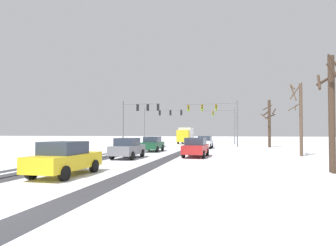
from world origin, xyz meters
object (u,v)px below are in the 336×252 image
object	(u,v)px
car_red_third	(196,147)
car_grey_fourth	(128,148)
traffic_signal_far_right	(226,120)
bare_tree_sidewalk_near	(332,108)
traffic_signal_near_left	(138,113)
car_white_lead	(205,142)
car_dark_green_second	(153,144)
traffic_signal_near_right	(216,113)
box_truck_delivery	(186,135)
bare_tree_sidewalk_far	(269,122)
traffic_signal_far_left	(160,117)
car_yellow_cab_fifth	(65,158)
bare_tree_sidewalk_mid	(300,115)

from	to	relation	value
car_red_third	car_grey_fourth	bearing A→B (deg)	-155.36
traffic_signal_far_right	bare_tree_sidewalk_near	world-z (taller)	traffic_signal_far_right
traffic_signal_near_left	traffic_signal_far_right	world-z (taller)	same
car_white_lead	car_grey_fourth	distance (m)	15.96
car_dark_green_second	bare_tree_sidewalk_near	world-z (taller)	bare_tree_sidewalk_near
car_grey_fourth	traffic_signal_far_right	bearing A→B (deg)	75.16
traffic_signal_far_right	car_red_third	distance (m)	26.99
traffic_signal_near_right	box_truck_delivery	distance (m)	14.64
bare_tree_sidewalk_near	bare_tree_sidewalk_far	bearing A→B (deg)	88.30
traffic_signal_far_right	car_dark_green_second	bearing A→B (deg)	-110.43
traffic_signal_far_left	car_yellow_cab_fifth	distance (m)	34.61
box_truck_delivery	bare_tree_sidewalk_near	xyz separation A→B (m)	(12.80, -35.42, 1.63)
traffic_signal_far_right	bare_tree_sidewalk_mid	bearing A→B (deg)	-75.18
car_yellow_cab_fifth	car_red_third	bearing A→B (deg)	66.08
traffic_signal_near_left	car_white_lead	bearing A→B (deg)	-0.66
traffic_signal_near_left	traffic_signal_far_right	xyz separation A→B (m)	(12.08, 13.74, -0.37)
traffic_signal_far_left	bare_tree_sidewalk_near	distance (m)	34.91
traffic_signal_near_left	car_grey_fourth	distance (m)	16.37
bare_tree_sidewalk_mid	bare_tree_sidewalk_far	world-z (taller)	bare_tree_sidewalk_far
car_white_lead	traffic_signal_far_right	bearing A→B (deg)	78.90
traffic_signal_near_right	car_white_lead	world-z (taller)	traffic_signal_near_right
traffic_signal_near_left	car_grey_fourth	world-z (taller)	traffic_signal_near_left
car_grey_fourth	bare_tree_sidewalk_near	xyz separation A→B (m)	(12.92, -5.30, 2.45)
bare_tree_sidewalk_near	traffic_signal_near_right	bearing A→B (deg)	106.34
box_truck_delivery	traffic_signal_far_right	bearing A→B (deg)	-8.29
car_white_lead	box_truck_delivery	bearing A→B (deg)	107.95
car_grey_fourth	traffic_signal_near_right	bearing A→B (deg)	69.88
bare_tree_sidewalk_far	bare_tree_sidewalk_mid	bearing A→B (deg)	-88.62
traffic_signal_far_right	car_white_lead	world-z (taller)	traffic_signal_far_right
car_red_third	box_truck_delivery	bearing A→B (deg)	100.33
traffic_signal_near_left	box_truck_delivery	xyz separation A→B (m)	(4.51, 14.85, -3.13)
traffic_signal_near_right	car_white_lead	xyz separation A→B (m)	(-1.35, -2.07, -4.01)
bare_tree_sidewalk_near	traffic_signal_far_right	bearing A→B (deg)	98.67
box_truck_delivery	car_grey_fourth	bearing A→B (deg)	-90.24
traffic_signal_near_left	box_truck_delivery	bearing A→B (deg)	73.09
traffic_signal_far_left	bare_tree_sidewalk_far	xyz separation A→B (m)	(17.37, -5.63, -1.26)
box_truck_delivery	traffic_signal_near_right	bearing A→B (deg)	-64.33
traffic_signal_far_left	bare_tree_sidewalk_mid	size ratio (longest dim) A/B	1.06
traffic_signal_near_left	car_white_lead	distance (m)	10.16
traffic_signal_far_left	box_truck_delivery	bearing A→B (deg)	51.16
car_yellow_cab_fifth	bare_tree_sidewalk_mid	bearing A→B (deg)	45.21
traffic_signal_far_right	bare_tree_sidewalk_far	bearing A→B (deg)	-57.25
traffic_signal_near_left	bare_tree_sidewalk_mid	distance (m)	21.07
traffic_signal_near_left	bare_tree_sidewalk_near	distance (m)	26.93
car_red_third	box_truck_delivery	size ratio (longest dim) A/B	0.57
traffic_signal_near_left	box_truck_delivery	distance (m)	15.83
car_grey_fourth	car_yellow_cab_fifth	distance (m)	8.80
bare_tree_sidewalk_far	car_yellow_cab_fifth	bearing A→B (deg)	-115.23
box_truck_delivery	traffic_signal_far_left	bearing A→B (deg)	-128.84
traffic_signal_near_left	traffic_signal_near_right	distance (m)	10.88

